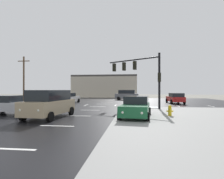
% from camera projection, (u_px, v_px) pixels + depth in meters
% --- Properties ---
extents(ground_plane, '(120.00, 120.00, 0.00)m').
position_uv_depth(ground_plane, '(101.00, 105.00, 24.08)').
color(ground_plane, slate).
extents(road_asphalt, '(44.00, 44.00, 0.02)m').
position_uv_depth(road_asphalt, '(101.00, 105.00, 24.08)').
color(road_asphalt, black).
rests_on(road_asphalt, ground_plane).
extents(snow_strip_curbside, '(4.00, 1.60, 0.06)m').
position_uv_depth(snow_strip_curbside, '(140.00, 107.00, 19.54)').
color(snow_strip_curbside, white).
rests_on(snow_strip_curbside, sidewalk_corner).
extents(lane_markings, '(36.15, 36.15, 0.01)m').
position_uv_depth(lane_markings, '(108.00, 106.00, 22.58)').
color(lane_markings, silver).
rests_on(lane_markings, road_asphalt).
extents(traffic_signal_mast, '(5.61, 3.69, 5.67)m').
position_uv_depth(traffic_signal_mast, '(140.00, 71.00, 19.52)').
color(traffic_signal_mast, black).
rests_on(traffic_signal_mast, sidewalk_corner).
extents(fire_hydrant, '(0.48, 0.26, 0.79)m').
position_uv_depth(fire_hydrant, '(170.00, 110.00, 13.47)').
color(fire_hydrant, gold).
rests_on(fire_hydrant, sidewalk_corner).
extents(strip_building_background, '(18.37, 8.00, 6.29)m').
position_uv_depth(strip_building_background, '(105.00, 86.00, 53.16)').
color(strip_building_background, '#BCB29E').
rests_on(strip_building_background, ground_plane).
extents(suv_grey, '(4.93, 2.41, 2.03)m').
position_uv_depth(suv_grey, '(127.00, 95.00, 37.63)').
color(suv_grey, slate).
rests_on(suv_grey, road_asphalt).
extents(sedan_white, '(2.32, 4.65, 1.58)m').
position_uv_depth(sedan_white, '(69.00, 98.00, 28.03)').
color(sedan_white, white).
rests_on(sedan_white, road_asphalt).
extents(suv_tan, '(2.45, 4.94, 2.03)m').
position_uv_depth(suv_tan, '(50.00, 103.00, 13.23)').
color(suv_tan, tan).
rests_on(suv_tan, road_asphalt).
extents(sedan_red, '(2.14, 4.59, 1.58)m').
position_uv_depth(sedan_red, '(175.00, 98.00, 27.10)').
color(sedan_red, '#B21919').
rests_on(sedan_red, road_asphalt).
extents(sedan_green, '(2.44, 4.68, 1.58)m').
position_uv_depth(sedan_green, '(136.00, 107.00, 13.08)').
color(sedan_green, '#195933').
rests_on(sedan_green, road_asphalt).
extents(sedan_silver, '(4.63, 2.26, 1.58)m').
position_uv_depth(sedan_silver, '(9.00, 104.00, 14.92)').
color(sedan_silver, '#B7BABF').
rests_on(sedan_silver, road_asphalt).
extents(utility_pole_far, '(2.20, 0.28, 8.05)m').
position_uv_depth(utility_pole_far, '(24.00, 78.00, 32.27)').
color(utility_pole_far, brown).
rests_on(utility_pole_far, ground_plane).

